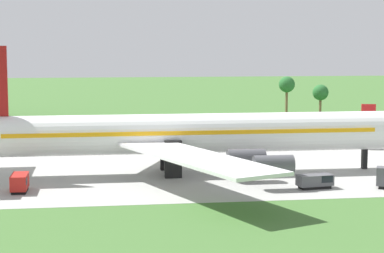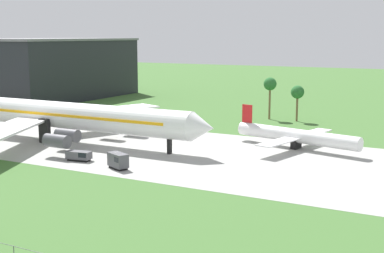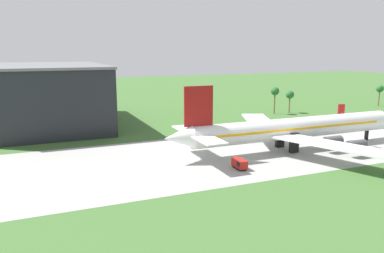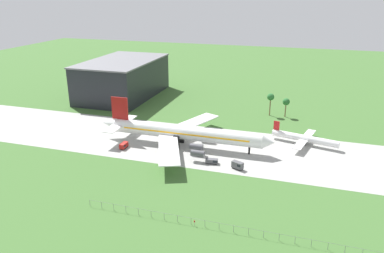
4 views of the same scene
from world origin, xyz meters
TOP-DOWN VIEW (x-y plane):
  - ground_plane at (0.00, 0.00)m, footprint 600.00×600.00m
  - taxiway_strip at (0.00, 0.00)m, footprint 320.00×44.00m
  - jet_airliner at (-28.04, -2.70)m, footprint 74.78×61.28m
  - regional_aircraft at (20.20, 13.95)m, footprint 27.64×25.08m
  - baggage_tug at (-12.08, -15.69)m, footprint 4.91×2.69m
  - catering_van at (-50.39, -12.69)m, footprint 2.07×4.42m
  - terminal_building at (-87.60, 60.36)m, footprint 36.72×61.20m
  - palm_tree_row at (36.62, 48.78)m, footprint 73.15×3.60m

SIDE VIEW (x-z plane):
  - ground_plane at x=0.00m, z-range 0.00..0.00m
  - taxiway_strip at x=0.00m, z-range 0.00..0.02m
  - baggage_tug at x=-12.08m, z-range 0.10..1.93m
  - catering_van at x=-50.39m, z-range 0.10..2.39m
  - regional_aircraft at x=20.20m, z-range -1.39..6.73m
  - jet_airliner at x=-28.04m, z-range -3.46..15.14m
  - palm_tree_row at x=36.62m, z-range 2.54..14.24m
  - terminal_building at x=-87.60m, z-range 0.02..22.07m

